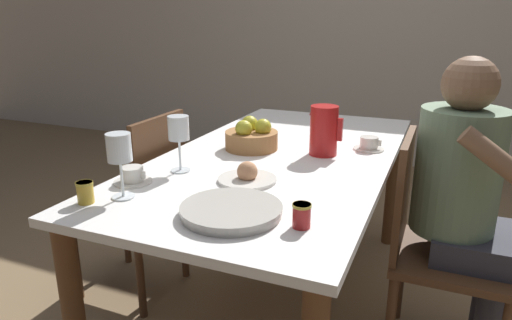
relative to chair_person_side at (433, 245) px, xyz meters
name	(u,v)px	position (x,y,z in m)	size (l,w,h in m)	color
ground_plane	(278,303)	(-0.64, 0.07, -0.48)	(20.00, 20.00, 0.00)	#7F6647
wall_back	(378,17)	(-0.64, 2.53, 0.82)	(10.00, 0.06, 2.60)	beige
dining_table	(280,175)	(-0.64, 0.07, 0.17)	(0.91, 1.80, 0.74)	white
chair_person_side	(433,245)	(0.00, 0.00, 0.00)	(0.42, 0.42, 0.89)	#51331E
chair_opposite	(140,201)	(-1.29, -0.07, 0.00)	(0.42, 0.42, 0.89)	#51331E
person_seated	(465,191)	(0.09, 0.03, 0.22)	(0.39, 0.41, 1.18)	#33333D
red_pitcher	(324,130)	(-0.48, 0.13, 0.37)	(0.14, 0.12, 0.21)	red
wine_glass_water	(119,150)	(-0.95, -0.59, 0.43)	(0.08, 0.08, 0.21)	white
wine_glass_juice	(179,131)	(-0.92, -0.29, 0.42)	(0.08, 0.08, 0.21)	white
teacup_near_person	(132,176)	(-1.00, -0.47, 0.29)	(0.13, 0.13, 0.06)	silver
teacup_across	(369,144)	(-0.31, 0.28, 0.29)	(0.13, 0.13, 0.06)	silver
serving_tray	(231,210)	(-0.56, -0.58, 0.28)	(0.30, 0.30, 0.03)	#B7B2A8
bread_plate	(247,176)	(-0.64, -0.30, 0.29)	(0.21, 0.21, 0.07)	silver
jam_jar_amber	(85,191)	(-1.02, -0.67, 0.31)	(0.05, 0.05, 0.07)	gold
jam_jar_red	(302,214)	(-0.35, -0.58, 0.31)	(0.05, 0.05, 0.07)	#A81E1E
fruit_bowl	(252,137)	(-0.79, 0.09, 0.32)	(0.23, 0.23, 0.14)	#9E6B3D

